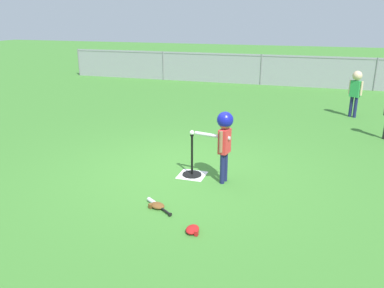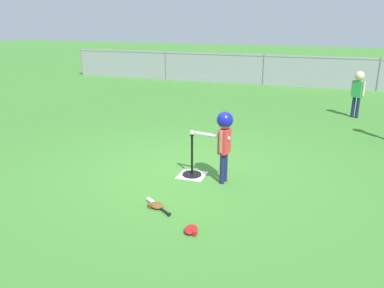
{
  "view_description": "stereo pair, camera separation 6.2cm",
  "coord_description": "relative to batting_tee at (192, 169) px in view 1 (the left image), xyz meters",
  "views": [
    {
      "loc": [
        2.03,
        -5.76,
        2.54
      ],
      "look_at": [
        0.21,
        -0.11,
        0.55
      ],
      "focal_mm": 36.04,
      "sensor_mm": 36.0,
      "label": 1
    },
    {
      "loc": [
        2.09,
        -5.74,
        2.54
      ],
      "look_at": [
        0.21,
        -0.11,
        0.55
      ],
      "focal_mm": 36.04,
      "sensor_mm": 36.0,
      "label": 2
    }
  ],
  "objects": [
    {
      "name": "ground_plane",
      "position": [
        -0.21,
        0.11,
        -0.11
      ],
      "size": [
        60.0,
        60.0,
        0.0
      ],
      "primitive_type": "plane",
      "color": "#3D7A2D"
    },
    {
      "name": "fielder_near_right",
      "position": [
        2.81,
        4.99,
        0.66
      ],
      "size": [
        0.32,
        0.24,
        1.2
      ],
      "color": "#191E4C",
      "rests_on": "ground_plane"
    },
    {
      "name": "home_plate",
      "position": [
        0.0,
        0.0,
        -0.11
      ],
      "size": [
        0.44,
        0.44,
        0.01
      ],
      "primitive_type": "cube",
      "color": "white",
      "rests_on": "ground_plane"
    },
    {
      "name": "baseball_on_tee",
      "position": [
        0.0,
        -0.0,
        0.63
      ],
      "size": [
        0.07,
        0.07,
        0.07
      ],
      "primitive_type": "sphere",
      "color": "white",
      "rests_on": "batting_tee"
    },
    {
      "name": "batting_tee",
      "position": [
        0.0,
        0.0,
        0.0
      ],
      "size": [
        0.32,
        0.32,
        0.71
      ],
      "color": "black",
      "rests_on": "ground_plane"
    },
    {
      "name": "spare_bat_silver",
      "position": [
        -0.14,
        -1.21,
        -0.08
      ],
      "size": [
        0.5,
        0.38,
        0.06
      ],
      "color": "silver",
      "rests_on": "ground_plane"
    },
    {
      "name": "batter_child",
      "position": [
        0.56,
        -0.1,
        0.71
      ],
      "size": [
        0.63,
        0.33,
        1.16
      ],
      "color": "#191E4C",
      "rests_on": "ground_plane"
    },
    {
      "name": "glove_near_bats",
      "position": [
        -0.11,
        -1.24,
        -0.08
      ],
      "size": [
        0.26,
        0.23,
        0.07
      ],
      "color": "brown",
      "rests_on": "ground_plane"
    },
    {
      "name": "outfield_fence",
      "position": [
        -0.21,
        9.22,
        0.5
      ],
      "size": [
        16.06,
        0.06,
        1.15
      ],
      "color": "slate",
      "rests_on": "ground_plane"
    },
    {
      "name": "glove_by_plate",
      "position": [
        0.55,
        -1.69,
        -0.08
      ],
      "size": [
        0.17,
        0.22,
        0.07
      ],
      "color": "#B21919",
      "rests_on": "ground_plane"
    }
  ]
}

